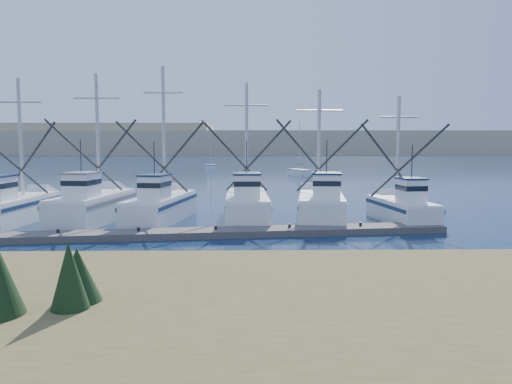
% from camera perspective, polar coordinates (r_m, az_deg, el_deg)
% --- Properties ---
extents(ground, '(500.00, 500.00, 0.00)m').
position_cam_1_polar(ground, '(20.82, 10.60, -8.16)').
color(ground, '#0C1937').
rests_on(ground, ground).
extents(shore_bank, '(40.00, 10.00, 1.60)m').
position_cam_1_polar(shore_bank, '(11.29, -21.73, -16.23)').
color(shore_bank, '#4C422D').
rests_on(shore_bank, ground).
extents(floating_dock, '(27.24, 5.06, 0.36)m').
position_cam_1_polar(floating_dock, '(26.58, -6.80, -4.70)').
color(floating_dock, '#5E5A54').
rests_on(floating_dock, ground).
extents(dune_ridge, '(360.00, 60.00, 10.00)m').
position_cam_1_polar(dune_ridge, '(229.83, -0.09, 5.64)').
color(dune_ridge, tan).
rests_on(dune_ridge, ground).
extents(trawler_fleet, '(27.06, 8.81, 9.85)m').
position_cam_1_polar(trawler_fleet, '(31.37, -7.00, -1.62)').
color(trawler_fleet, white).
rests_on(trawler_fleet, ground).
extents(sailboat_near, '(3.27, 6.05, 8.10)m').
position_cam_1_polar(sailboat_near, '(75.23, 4.99, 2.22)').
color(sailboat_near, white).
rests_on(sailboat_near, ground).
extents(sailboat_far, '(2.24, 5.49, 8.10)m').
position_cam_1_polar(sailboat_far, '(91.98, -5.25, 2.84)').
color(sailboat_far, white).
rests_on(sailboat_far, ground).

